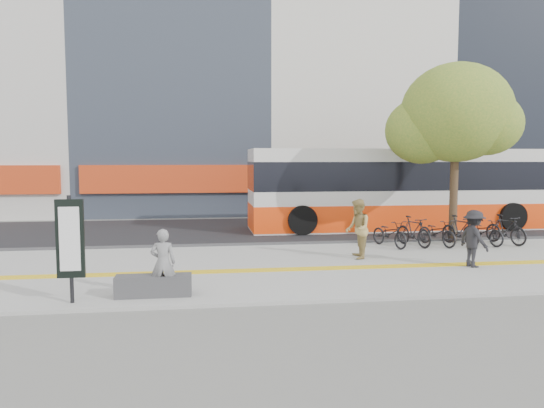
{
  "coord_description": "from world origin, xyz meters",
  "views": [
    {
      "loc": [
        -1.54,
        -12.16,
        3.01
      ],
      "look_at": [
        0.39,
        2.0,
        1.74
      ],
      "focal_mm": 33.78,
      "sensor_mm": 36.0,
      "label": 1
    }
  ],
  "objects": [
    {
      "name": "bus",
      "position": [
        6.68,
        8.5,
        1.64
      ],
      "size": [
        12.58,
        2.98,
        3.35
      ],
      "color": "beige",
      "rests_on": "street"
    },
    {
      "name": "curb",
      "position": [
        0.0,
        5.0,
        0.07
      ],
      "size": [
        40.0,
        0.25,
        0.14
      ],
      "primitive_type": "cube",
      "color": "#313133",
      "rests_on": "ground"
    },
    {
      "name": "pedestrian_tan",
      "position": [
        2.96,
        2.23,
        0.96
      ],
      "size": [
        0.78,
        0.94,
        1.75
      ],
      "primitive_type": "imported",
      "rotation": [
        0.0,
        0.0,
        -1.71
      ],
      "color": "#A0894F",
      "rests_on": "sidewalk"
    },
    {
      "name": "sidewalk",
      "position": [
        0.0,
        1.5,
        0.04
      ],
      "size": [
        40.0,
        7.0,
        0.08
      ],
      "primitive_type": "cube",
      "color": "gray",
      "rests_on": "ground"
    },
    {
      "name": "seated_woman",
      "position": [
        -2.39,
        -1.25,
        0.81
      ],
      "size": [
        0.54,
        0.37,
        1.45
      ],
      "primitive_type": "imported",
      "rotation": [
        0.0,
        0.0,
        3.1
      ],
      "color": "black",
      "rests_on": "sidewalk"
    },
    {
      "name": "bicycle_row",
      "position": [
        6.66,
        4.0,
        0.56
      ],
      "size": [
        5.19,
        1.83,
        1.01
      ],
      "color": "black",
      "rests_on": "sidewalk"
    },
    {
      "name": "tactile_strip",
      "position": [
        0.0,
        1.0,
        0.09
      ],
      "size": [
        40.0,
        0.45,
        0.01
      ],
      "primitive_type": "cube",
      "color": "yellow",
      "rests_on": "sidewalk"
    },
    {
      "name": "bench",
      "position": [
        -2.6,
        -1.2,
        0.3
      ],
      "size": [
        1.6,
        0.45,
        0.45
      ],
      "primitive_type": "cube",
      "color": "#313133",
      "rests_on": "sidewalk"
    },
    {
      "name": "street",
      "position": [
        0.0,
        9.0,
        0.03
      ],
      "size": [
        40.0,
        8.0,
        0.06
      ],
      "primitive_type": "cube",
      "color": "black",
      "rests_on": "ground"
    },
    {
      "name": "signboard",
      "position": [
        -4.2,
        -1.51,
        1.37
      ],
      "size": [
        0.55,
        0.1,
        2.2
      ],
      "color": "black",
      "rests_on": "sidewalk"
    },
    {
      "name": "ground",
      "position": [
        0.0,
        0.0,
        0.0
      ],
      "size": [
        120.0,
        120.0,
        0.0
      ],
      "primitive_type": "plane",
      "color": "slate",
      "rests_on": "ground"
    },
    {
      "name": "street_tree",
      "position": [
        7.18,
        4.82,
        4.51
      ],
      "size": [
        4.4,
        3.8,
        6.31
      ],
      "color": "#39261A",
      "rests_on": "sidewalk"
    },
    {
      "name": "pedestrian_dark",
      "position": [
        5.73,
        0.67,
        0.85
      ],
      "size": [
        0.76,
        1.1,
        1.55
      ],
      "primitive_type": "imported",
      "rotation": [
        0.0,
        0.0,
        1.77
      ],
      "color": "black",
      "rests_on": "sidewalk"
    }
  ]
}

